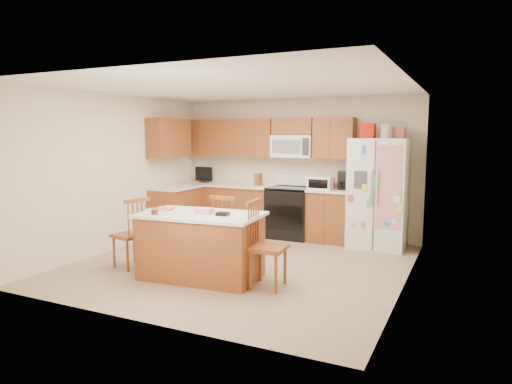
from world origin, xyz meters
The scene contains 9 objects.
ground centered at (0.00, 0.00, 0.00)m, with size 4.50×4.50×0.00m, color #917559.
room_shell centered at (0.00, 0.00, 1.44)m, with size 4.60×4.60×2.52m.
cabinetry centered at (-0.98, 1.79, 0.91)m, with size 3.36×1.56×2.15m.
stove centered at (0.00, 1.94, 0.47)m, with size 0.76×0.65×1.13m.
refrigerator centered at (1.57, 1.87, 0.92)m, with size 0.90×0.79×2.04m.
island centered at (-0.19, -0.78, 0.43)m, with size 1.63×1.04×0.94m.
windsor_chair_left centered at (-1.32, -0.80, 0.47)m, with size 0.49×0.50×0.99m.
windsor_chair_back centered at (-0.17, -0.08, 0.48)m, with size 0.45×0.43×1.01m.
windsor_chair_right centered at (0.72, -0.75, 0.50)m, with size 0.47×0.49×1.07m.
Camera 1 is at (2.94, -5.69, 1.85)m, focal length 32.00 mm.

